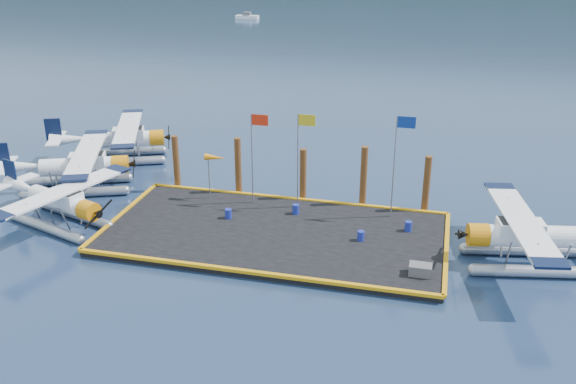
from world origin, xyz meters
name	(u,v)px	position (x,y,z in m)	size (l,w,h in m)	color
ground	(275,237)	(0.00, 0.00, 0.00)	(4000.00, 4000.00, 0.00)	#172947
dock	(275,234)	(0.00, 0.00, 0.20)	(20.00, 10.00, 0.40)	black
dock_bumpers	(275,230)	(0.00, 0.00, 0.49)	(20.25, 10.25, 0.18)	orange
seaplane_a	(62,204)	(-13.00, -1.72, 1.49)	(8.92, 9.51, 3.41)	#989DA6
seaplane_b	(82,169)	(-14.89, 3.82, 1.62)	(9.69, 10.25, 3.71)	#989DA6
seaplane_c	(124,141)	(-14.98, 10.11, 1.59)	(9.53, 10.05, 3.65)	#989DA6
seaplane_d	(527,239)	(14.12, -0.01, 1.62)	(9.64, 10.52, 3.72)	#989DA6
drum_0	(228,214)	(-3.27, 1.08, 0.70)	(0.43, 0.43, 0.60)	navy
drum_2	(361,236)	(5.15, 0.07, 0.69)	(0.41, 0.41, 0.58)	navy
drum_4	(408,226)	(7.72, 1.99, 0.70)	(0.43, 0.43, 0.60)	navy
drum_5	(296,209)	(0.64, 2.75, 0.71)	(0.44, 0.44, 0.62)	navy
crate	(420,270)	(8.72, -3.09, 0.69)	(1.18, 0.78, 0.59)	#535257
flagpole_red	(255,145)	(-2.29, 3.80, 4.40)	(1.14, 0.08, 6.00)	gray
flagpole_yellow	(301,147)	(0.70, 3.80, 4.51)	(1.14, 0.08, 6.20)	gray
flagpole_blue	(398,152)	(6.70, 3.80, 4.69)	(1.14, 0.08, 6.50)	gray
windsock	(215,159)	(-5.03, 3.80, 3.23)	(1.40, 0.44, 3.12)	gray
piling_0	(176,164)	(-8.50, 5.40, 2.00)	(0.44, 0.44, 4.00)	#4A2C15
piling_1	(238,168)	(-4.00, 5.40, 2.10)	(0.44, 0.44, 4.20)	#4A2C15
piling_2	(303,176)	(0.50, 5.40, 1.90)	(0.44, 0.44, 3.80)	#4A2C15
piling_3	(363,178)	(4.50, 5.40, 2.15)	(0.44, 0.44, 4.30)	#4A2C15
piling_4	(426,186)	(8.50, 5.40, 2.00)	(0.44, 0.44, 4.00)	#4A2C15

